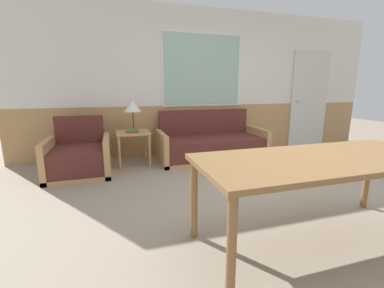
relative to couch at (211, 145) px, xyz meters
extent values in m
plane|color=gray|center=(0.19, -2.10, -0.25)|extent=(16.00, 16.00, 0.00)
cube|color=tan|center=(0.19, 0.53, 0.22)|extent=(7.20, 0.06, 0.93)
cube|color=silver|center=(0.19, 0.53, 1.57)|extent=(7.20, 0.06, 1.77)
cube|color=white|center=(0.00, 0.49, 1.35)|extent=(1.57, 0.01, 1.35)
cube|color=#99BCA8|center=(0.00, 0.49, 1.35)|extent=(1.49, 0.02, 1.27)
cube|color=tan|center=(0.00, -0.03, -0.22)|extent=(1.90, 0.87, 0.06)
cube|color=#5B2823|center=(0.00, -0.05, -0.02)|extent=(1.74, 0.79, 0.33)
cube|color=#5B2823|center=(0.00, 0.36, 0.37)|extent=(1.74, 0.10, 0.47)
cube|color=tan|center=(-0.91, -0.03, 0.02)|extent=(0.08, 0.87, 0.53)
cube|color=tan|center=(0.91, -0.03, 0.02)|extent=(0.08, 0.87, 0.53)
cube|color=tan|center=(-2.18, -0.27, -0.22)|extent=(0.88, 0.86, 0.06)
cube|color=#5B2823|center=(-2.18, -0.29, -0.01)|extent=(0.72, 0.78, 0.35)
cube|color=#5B2823|center=(-2.18, 0.11, 0.37)|extent=(0.72, 0.10, 0.43)
cube|color=tan|center=(-2.58, -0.27, 0.03)|extent=(0.08, 0.86, 0.55)
cube|color=tan|center=(-1.78, -0.27, 0.03)|extent=(0.08, 0.86, 0.55)
cube|color=tan|center=(-1.37, 0.03, 0.29)|extent=(0.53, 0.53, 0.03)
cylinder|color=tan|center=(-1.61, -0.21, 0.02)|extent=(0.04, 0.04, 0.53)
cylinder|color=tan|center=(-1.13, -0.21, 0.02)|extent=(0.04, 0.04, 0.53)
cylinder|color=tan|center=(-1.61, 0.26, 0.02)|extent=(0.04, 0.04, 0.53)
cylinder|color=tan|center=(-1.13, 0.26, 0.02)|extent=(0.04, 0.04, 0.53)
cylinder|color=#4C3823|center=(-1.35, 0.12, 0.32)|extent=(0.13, 0.13, 0.02)
cylinder|color=#4C3823|center=(-1.35, 0.12, 0.48)|extent=(0.02, 0.02, 0.30)
cone|color=silver|center=(-1.35, 0.12, 0.72)|extent=(0.28, 0.28, 0.18)
cube|color=#B22823|center=(-1.38, -0.06, 0.32)|extent=(0.21, 0.17, 0.02)
cube|color=#2D7F3D|center=(-1.37, -0.06, 0.34)|extent=(0.19, 0.13, 0.02)
cube|color=olive|center=(-0.10, -2.68, 0.46)|extent=(2.04, 0.84, 0.04)
cylinder|color=olive|center=(-1.06, -3.04, 0.10)|extent=(0.06, 0.06, 0.69)
cylinder|color=olive|center=(-1.06, -2.33, 0.10)|extent=(0.06, 0.06, 0.69)
cylinder|color=olive|center=(0.86, -2.33, 0.10)|extent=(0.06, 0.06, 0.69)
cube|color=silver|center=(2.49, 0.48, 0.77)|extent=(0.92, 0.04, 2.03)
sphere|color=silver|center=(2.17, 0.44, 0.73)|extent=(0.06, 0.06, 0.06)
camera|label=1|loc=(-1.66, -4.24, 1.00)|focal=24.00mm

